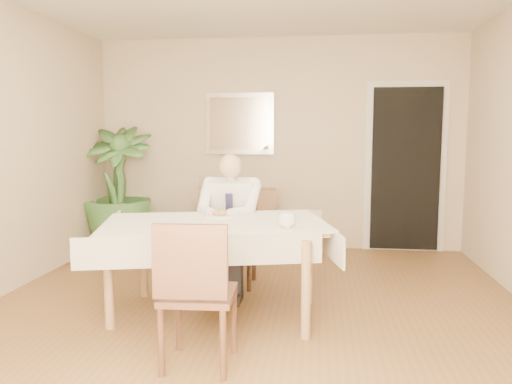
# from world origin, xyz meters

# --- Properties ---
(room) EXTENTS (5.00, 5.02, 2.60)m
(room) POSITION_xyz_m (0.00, 0.00, 1.30)
(room) COLOR brown
(room) RESTS_ON ground
(window) EXTENTS (1.34, 0.04, 1.44)m
(window) POSITION_xyz_m (0.00, -2.47, 1.45)
(window) COLOR silver
(window) RESTS_ON room
(doorway) EXTENTS (0.96, 0.07, 2.10)m
(doorway) POSITION_xyz_m (1.55, 2.46, 1.00)
(doorway) COLOR silver
(doorway) RESTS_ON ground
(mirror) EXTENTS (0.86, 0.04, 0.76)m
(mirror) POSITION_xyz_m (-0.48, 2.47, 1.55)
(mirror) COLOR silver
(mirror) RESTS_ON room
(dining_table) EXTENTS (1.96, 1.43, 0.75)m
(dining_table) POSITION_xyz_m (-0.28, 0.03, 0.67)
(dining_table) COLOR #95744F
(dining_table) RESTS_ON ground
(chair_far) EXTENTS (0.44, 0.44, 0.88)m
(chair_far) POSITION_xyz_m (-0.28, 0.91, 0.49)
(chair_far) COLOR #3D2314
(chair_far) RESTS_ON ground
(chair_near) EXTENTS (0.46, 0.46, 0.92)m
(chair_near) POSITION_xyz_m (-0.21, -0.90, 0.52)
(chair_near) COLOR #3D2314
(chair_near) RESTS_ON ground
(seated_man) EXTENTS (0.48, 0.72, 1.24)m
(seated_man) POSITION_xyz_m (-0.28, 0.62, 0.69)
(seated_man) COLOR white
(seated_man) RESTS_ON ground
(plate) EXTENTS (0.26, 0.26, 0.02)m
(plate) POSITION_xyz_m (-0.29, 0.26, 0.76)
(plate) COLOR white
(plate) RESTS_ON dining_table
(food) EXTENTS (0.14, 0.14, 0.06)m
(food) POSITION_xyz_m (-0.29, 0.26, 0.78)
(food) COLOR olive
(food) RESTS_ON dining_table
(knife) EXTENTS (0.01, 0.13, 0.01)m
(knife) POSITION_xyz_m (-0.25, 0.20, 0.78)
(knife) COLOR silver
(knife) RESTS_ON dining_table
(fork) EXTENTS (0.01, 0.13, 0.01)m
(fork) POSITION_xyz_m (-0.33, 0.20, 0.78)
(fork) COLOR silver
(fork) RESTS_ON dining_table
(coffee_mug) EXTENTS (0.18, 0.18, 0.11)m
(coffee_mug) POSITION_xyz_m (0.29, -0.14, 0.81)
(coffee_mug) COLOR white
(coffee_mug) RESTS_ON dining_table
(sideboard) EXTENTS (0.97, 0.42, 0.75)m
(sideboard) POSITION_xyz_m (-0.48, 2.32, 0.38)
(sideboard) COLOR #95744F
(sideboard) RESTS_ON ground
(photo_frame_left) EXTENTS (0.10, 0.02, 0.14)m
(photo_frame_left) POSITION_xyz_m (-0.95, 2.37, 0.82)
(photo_frame_left) COLOR silver
(photo_frame_left) RESTS_ON sideboard
(photo_frame_center) EXTENTS (0.10, 0.02, 0.14)m
(photo_frame_center) POSITION_xyz_m (-0.66, 2.34, 0.82)
(photo_frame_center) COLOR silver
(photo_frame_center) RESTS_ON sideboard
(photo_frame_right) EXTENTS (0.10, 0.02, 0.14)m
(photo_frame_right) POSITION_xyz_m (-0.35, 2.35, 0.82)
(photo_frame_right) COLOR silver
(photo_frame_right) RESTS_ON sideboard
(potted_palm) EXTENTS (0.92, 0.92, 1.52)m
(potted_palm) POSITION_xyz_m (-1.95, 2.12, 0.76)
(potted_palm) COLOR #315826
(potted_palm) RESTS_ON ground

